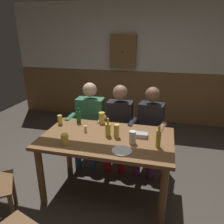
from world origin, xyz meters
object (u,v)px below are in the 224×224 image
object	(u,v)px
pint_glass_0	(60,120)
wall_dart_cabinet	(123,52)
bottle_2	(158,138)
person_1	(119,123)
condiment_caddy	(142,135)
pint_glass_2	(102,118)
pint_glass_3	(65,139)
bottle_0	(108,129)
plate_0	(122,151)
bottle_1	(79,117)
person_2	(150,126)
pint_glass_1	(117,131)
pint_glass_4	(133,137)
table_candle	(85,129)
person_0	(89,120)
dining_table	(107,146)

from	to	relation	value
pint_glass_0	wall_dart_cabinet	xyz separation A→B (m)	(0.39, 2.29, 0.72)
bottle_2	pint_glass_0	distance (m)	1.33
person_1	condiment_caddy	xyz separation A→B (m)	(0.40, -0.58, 0.12)
pint_glass_2	pint_glass_3	size ratio (longest dim) A/B	1.32
person_1	bottle_0	bearing A→B (deg)	90.31
plate_0	bottle_1	world-z (taller)	bottle_1
person_2	bottle_2	distance (m)	0.81
pint_glass_1	pint_glass_4	world-z (taller)	pint_glass_1
person_1	bottle_0	size ratio (longest dim) A/B	5.53
condiment_caddy	pint_glass_3	bearing A→B (deg)	-155.48
pint_glass_0	pint_glass_4	distance (m)	1.06
table_candle	pint_glass_4	distance (m)	0.62
table_candle	condiment_caddy	world-z (taller)	table_candle
person_2	bottle_0	world-z (taller)	person_2
person_1	table_candle	bearing A→B (deg)	64.26
person_2	bottle_1	distance (m)	1.01
bottle_1	pint_glass_2	xyz separation A→B (m)	(0.31, 0.06, -0.01)
bottle_1	pint_glass_2	bearing A→B (deg)	11.85
plate_0	pint_glass_3	world-z (taller)	pint_glass_3
pint_glass_1	pint_glass_2	xyz separation A→B (m)	(-0.29, 0.36, -0.00)
person_1	condiment_caddy	distance (m)	0.72
person_0	wall_dart_cabinet	world-z (taller)	wall_dart_cabinet
plate_0	pint_glass_2	distance (m)	0.80
pint_glass_0	wall_dart_cabinet	bearing A→B (deg)	80.30
pint_glass_1	pint_glass_2	world-z (taller)	pint_glass_1
pint_glass_4	pint_glass_3	bearing A→B (deg)	-164.92
condiment_caddy	plate_0	bearing A→B (deg)	-112.53
pint_glass_1	plate_0	bearing A→B (deg)	-67.73
dining_table	pint_glass_2	xyz separation A→B (m)	(-0.17, 0.39, 0.19)
bottle_1	plate_0	bearing A→B (deg)	-40.26
pint_glass_4	person_0	bearing A→B (deg)	135.60
person_0	table_candle	bearing A→B (deg)	102.61
bottle_0	pint_glass_1	xyz separation A→B (m)	(0.11, -0.01, -0.00)
dining_table	person_0	size ratio (longest dim) A/B	1.25
condiment_caddy	pint_glass_1	world-z (taller)	pint_glass_1
bottle_0	pint_glass_1	distance (m)	0.11
pint_glass_1	wall_dart_cabinet	distance (m)	2.61
bottle_1	person_2	bearing A→B (deg)	20.79
person_0	wall_dart_cabinet	size ratio (longest dim) A/B	1.76
plate_0	dining_table	bearing A→B (deg)	130.27
dining_table	bottle_0	size ratio (longest dim) A/B	6.95
person_2	bottle_0	bearing A→B (deg)	63.61
person_0	condiment_caddy	bearing A→B (deg)	142.64
plate_0	bottle_0	distance (m)	0.40
table_candle	pint_glass_2	size ratio (longest dim) A/B	0.53
bottle_1	pint_glass_4	bearing A→B (deg)	-26.78
person_0	bottle_0	world-z (taller)	person_0
condiment_caddy	pint_glass_2	distance (m)	0.65
bottle_2	wall_dart_cabinet	distance (m)	2.83
table_candle	wall_dart_cabinet	distance (m)	2.54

